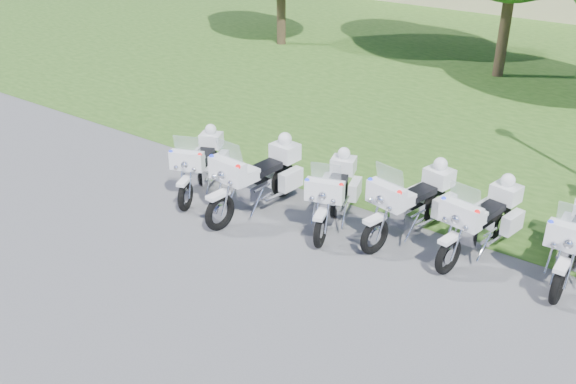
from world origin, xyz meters
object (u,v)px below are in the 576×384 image
Objects in this scene: motorcycle_1 at (258,177)px; motorcycle_3 at (412,201)px; motorcycle_0 at (201,163)px; motorcycle_2 at (334,192)px; motorcycle_4 at (482,219)px.

motorcycle_1 is 1.07× the size of motorcycle_3.
motorcycle_1 is (1.58, 0.03, 0.10)m from motorcycle_0.
motorcycle_2 is 0.93× the size of motorcycle_3.
motorcycle_0 is at bearing -9.05° from motorcycle_2.
motorcycle_2 is (1.54, 0.47, -0.08)m from motorcycle_1.
motorcycle_0 is at bearing 24.24° from motorcycle_3.
motorcycle_1 reaches higher than motorcycle_2.
motorcycle_4 is (2.78, 0.62, 0.02)m from motorcycle_2.
motorcycle_4 reaches higher than motorcycle_2.
motorcycle_1 is 1.09× the size of motorcycle_4.
motorcycle_3 is (4.59, 0.96, 0.06)m from motorcycle_0.
motorcycle_2 is 0.95× the size of motorcycle_4.
motorcycle_2 is (3.12, 0.50, 0.02)m from motorcycle_0.
motorcycle_1 is 3.15m from motorcycle_3.
motorcycle_0 is at bearing 21.12° from motorcycle_4.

